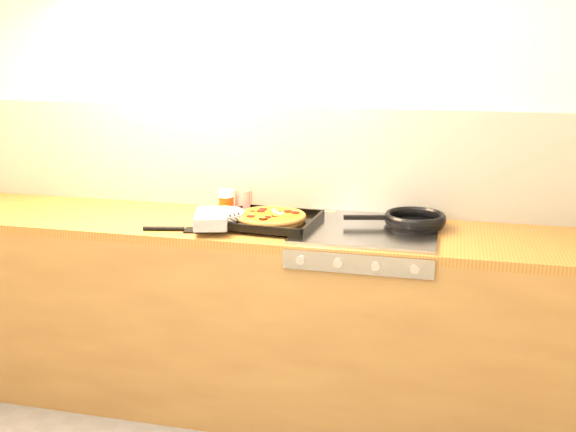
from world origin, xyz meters
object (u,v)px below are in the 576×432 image
(frying_pan, at_px, (413,220))
(tomato_can, at_px, (244,202))
(juice_glass, at_px, (226,203))
(pizza_on_tray, at_px, (255,218))

(frying_pan, relative_size, tomato_can, 4.03)
(tomato_can, height_order, juice_glass, juice_glass)
(pizza_on_tray, xyz_separation_m, juice_glass, (-0.19, 0.16, 0.02))
(tomato_can, distance_m, juice_glass, 0.09)
(pizza_on_tray, height_order, frying_pan, pizza_on_tray)
(pizza_on_tray, xyz_separation_m, frying_pan, (0.68, 0.15, -0.00))
(frying_pan, distance_m, juice_glass, 0.87)
(pizza_on_tray, height_order, tomato_can, tomato_can)
(pizza_on_tray, distance_m, frying_pan, 0.70)
(frying_pan, bearing_deg, pizza_on_tray, -167.83)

